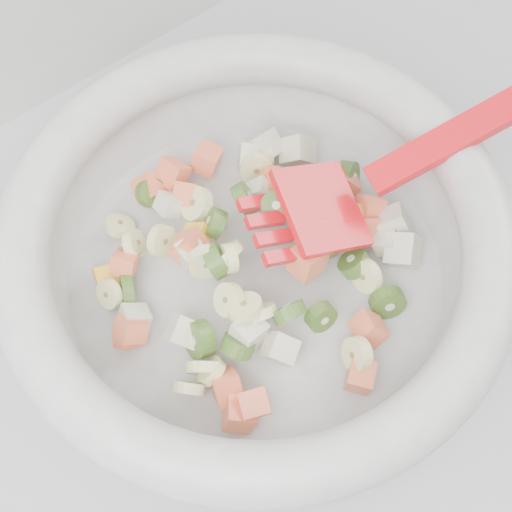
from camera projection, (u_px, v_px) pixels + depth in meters
mixing_bowl at (257, 249)px, 0.51m from camera, size 0.49×0.37×0.16m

